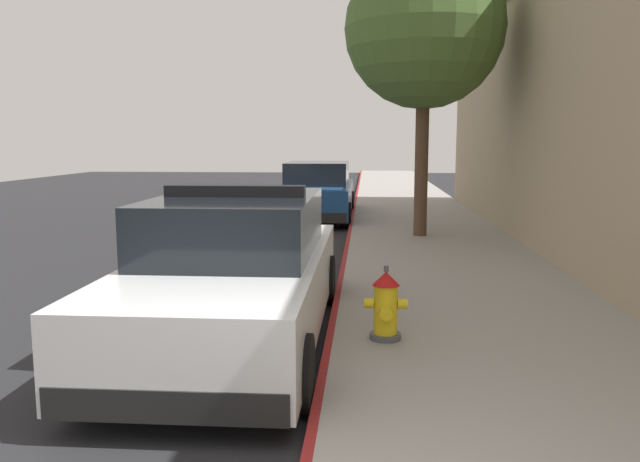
% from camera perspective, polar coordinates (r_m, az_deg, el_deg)
% --- Properties ---
extents(ground_plane, '(28.88, 60.00, 0.20)m').
position_cam_1_polar(ground_plane, '(13.50, -15.92, -1.69)').
color(ground_plane, '#232326').
extents(sidewalk_pavement, '(3.38, 60.00, 0.14)m').
position_cam_1_polar(sidewalk_pavement, '(12.72, 10.34, -1.32)').
color(sidewalk_pavement, gray).
rests_on(sidewalk_pavement, ground).
extents(curb_painted_edge, '(0.08, 60.00, 0.14)m').
position_cam_1_polar(curb_painted_edge, '(12.66, 2.54, -1.25)').
color(curb_painted_edge, maroon).
rests_on(curb_painted_edge, ground).
extents(police_cruiser, '(1.94, 4.84, 1.68)m').
position_cam_1_polar(police_cruiser, '(6.77, -7.66, -3.84)').
color(police_cruiser, white).
rests_on(police_cruiser, ground).
extents(parked_car_silver_ahead, '(1.94, 4.84, 1.56)m').
position_cam_1_polar(parked_car_silver_ahead, '(17.33, -0.23, 3.55)').
color(parked_car_silver_ahead, navy).
rests_on(parked_car_silver_ahead, ground).
extents(fire_hydrant, '(0.44, 0.40, 0.76)m').
position_cam_1_polar(fire_hydrant, '(6.44, 5.98, -6.75)').
color(fire_hydrant, '#4C4C51').
rests_on(fire_hydrant, sidewalk_pavement).
extents(street_tree, '(3.28, 3.28, 5.92)m').
position_cam_1_polar(street_tree, '(13.64, 9.46, 17.63)').
color(street_tree, brown).
rests_on(street_tree, sidewalk_pavement).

